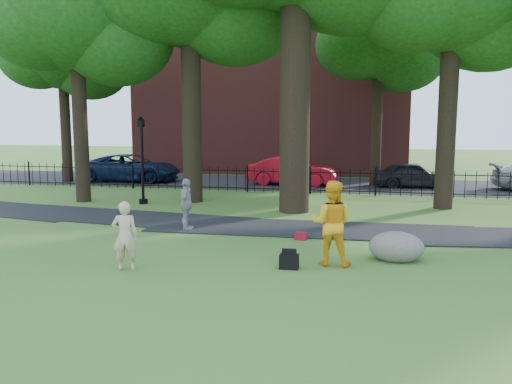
% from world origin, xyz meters
% --- Properties ---
extents(ground, '(120.00, 120.00, 0.00)m').
position_xyz_m(ground, '(0.00, 0.00, 0.00)').
color(ground, '#396824').
rests_on(ground, ground).
extents(footpath, '(36.07, 3.85, 0.03)m').
position_xyz_m(footpath, '(1.00, 3.90, 0.00)').
color(footpath, black).
rests_on(footpath, ground).
extents(street, '(80.00, 7.00, 0.02)m').
position_xyz_m(street, '(0.00, 16.00, 0.00)').
color(street, black).
rests_on(street, ground).
extents(iron_fence, '(44.00, 0.04, 1.20)m').
position_xyz_m(iron_fence, '(0.00, 12.00, 0.60)').
color(iron_fence, black).
rests_on(iron_fence, ground).
extents(brick_building, '(18.00, 8.00, 12.00)m').
position_xyz_m(brick_building, '(-4.00, 24.00, 6.00)').
color(brick_building, maroon).
rests_on(brick_building, ground).
extents(woman, '(0.65, 0.53, 1.54)m').
position_xyz_m(woman, '(-2.51, -1.31, 0.77)').
color(woman, beige).
rests_on(woman, ground).
extents(man, '(0.98, 0.78, 1.94)m').
position_xyz_m(man, '(1.88, 0.11, 0.97)').
color(man, '#FFAA15').
rests_on(man, ground).
extents(pedestrian, '(0.44, 0.95, 1.58)m').
position_xyz_m(pedestrian, '(-2.71, 3.00, 0.79)').
color(pedestrian, '#9F9FA3').
rests_on(pedestrian, ground).
extents(boulder, '(1.29, 0.98, 0.75)m').
position_xyz_m(boulder, '(3.36, 0.84, 0.37)').
color(boulder, gray).
rests_on(boulder, ground).
extents(lamppost, '(0.35, 0.35, 3.54)m').
position_xyz_m(lamppost, '(-6.30, 7.52, 1.73)').
color(lamppost, black).
rests_on(lamppost, ground).
extents(backpack, '(0.44, 0.28, 0.32)m').
position_xyz_m(backpack, '(1.00, -0.42, 0.16)').
color(backpack, black).
rests_on(backpack, ground).
extents(red_bag, '(0.35, 0.24, 0.22)m').
position_xyz_m(red_bag, '(0.88, 2.44, 0.11)').
color(red_bag, maroon).
rests_on(red_bag, ground).
extents(red_sedan, '(4.71, 1.75, 1.54)m').
position_xyz_m(red_sedan, '(-1.31, 15.17, 0.77)').
color(red_sedan, red).
rests_on(red_sedan, ground).
extents(navy_van, '(5.69, 2.77, 1.56)m').
position_xyz_m(navy_van, '(-10.57, 14.92, 0.78)').
color(navy_van, '#0B1937').
rests_on(navy_van, ground).
extents(grey_car, '(3.99, 1.86, 1.32)m').
position_xyz_m(grey_car, '(4.87, 15.50, 0.66)').
color(grey_car, black).
rests_on(grey_car, ground).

